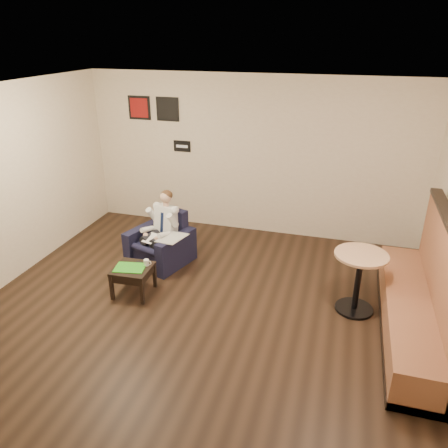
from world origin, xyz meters
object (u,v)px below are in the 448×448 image
(smartphone, at_px, (140,263))
(banquette, at_px, (418,282))
(seated_man, at_px, (155,233))
(green_folder, at_px, (130,268))
(coffee_mug, at_px, (146,262))
(cafe_table, at_px, (358,283))
(armchair, at_px, (160,239))
(side_table, at_px, (134,280))

(smartphone, xyz_separation_m, banquette, (3.63, 0.02, 0.29))
(seated_man, xyz_separation_m, smartphone, (0.09, -0.72, -0.14))
(green_folder, xyz_separation_m, coffee_mug, (0.19, 0.14, 0.04))
(coffee_mug, bearing_deg, smartphone, 165.27)
(green_folder, height_order, banquette, banquette)
(smartphone, bearing_deg, cafe_table, 13.52)
(armchair, xyz_separation_m, seated_man, (-0.03, -0.10, 0.15))
(coffee_mug, bearing_deg, cafe_table, 6.77)
(armchair, bearing_deg, coffee_mug, -60.77)
(side_table, distance_m, coffee_mug, 0.32)
(coffee_mug, bearing_deg, side_table, -143.94)
(cafe_table, bearing_deg, seated_man, 172.39)
(smartphone, relative_size, cafe_table, 0.15)
(green_folder, height_order, coffee_mug, coffee_mug)
(seated_man, distance_m, cafe_table, 3.09)
(green_folder, relative_size, banquette, 0.15)
(green_folder, height_order, cafe_table, cafe_table)
(armchair, xyz_separation_m, banquette, (3.68, -0.80, 0.30))
(seated_man, xyz_separation_m, cafe_table, (3.06, -0.41, -0.13))
(side_table, height_order, cafe_table, cafe_table)
(green_folder, relative_size, cafe_table, 0.49)
(seated_man, xyz_separation_m, side_table, (0.05, -0.86, -0.35))
(banquette, relative_size, cafe_table, 3.28)
(seated_man, relative_size, green_folder, 2.68)
(green_folder, xyz_separation_m, cafe_table, (3.04, 0.47, 0.00))
(side_table, distance_m, smartphone, 0.26)
(green_folder, relative_size, smartphone, 3.21)
(green_folder, distance_m, coffee_mug, 0.23)
(side_table, bearing_deg, seated_man, 93.14)
(armchair, xyz_separation_m, coffee_mug, (0.18, -0.85, 0.05))
(smartphone, bearing_deg, green_folder, -103.96)
(green_folder, bearing_deg, coffee_mug, 36.06)
(side_table, distance_m, cafe_table, 3.05)
(side_table, bearing_deg, cafe_table, 8.60)
(seated_man, bearing_deg, coffee_mug, -56.97)
(side_table, relative_size, smartphone, 3.93)
(side_table, xyz_separation_m, green_folder, (-0.03, -0.02, 0.21))
(coffee_mug, relative_size, cafe_table, 0.10)
(seated_man, relative_size, coffee_mug, 12.68)
(armchair, bearing_deg, smartphone, -68.63)
(cafe_table, bearing_deg, side_table, -171.40)
(banquette, bearing_deg, seated_man, 169.36)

